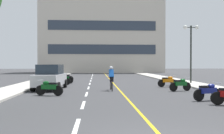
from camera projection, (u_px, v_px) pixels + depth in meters
ground_plane at (109, 81)px, 26.40m from camera, size 140.00×140.00×0.00m
curb_left at (46, 79)px, 28.93m from camera, size 2.40×72.00×0.12m
curb_right at (168, 79)px, 29.86m from camera, size 2.40×72.00×0.12m
lane_dash_0 at (76, 127)px, 7.31m from camera, size 0.14×2.20×0.01m
lane_dash_1 at (83, 105)px, 11.30m from camera, size 0.14×2.20×0.01m
lane_dash_2 at (87, 94)px, 15.29m from camera, size 0.14×2.20×0.01m
lane_dash_3 at (88, 88)px, 19.28m from camera, size 0.14×2.20×0.01m
lane_dash_4 at (90, 84)px, 23.28m from camera, size 0.14×2.20×0.01m
lane_dash_5 at (91, 81)px, 27.27m from camera, size 0.14×2.20×0.01m
lane_dash_6 at (91, 79)px, 31.26m from camera, size 0.14×2.20×0.01m
lane_dash_7 at (92, 77)px, 35.25m from camera, size 0.14×2.20×0.01m
lane_dash_8 at (92, 76)px, 39.24m from camera, size 0.14×2.20×0.01m
lane_dash_9 at (93, 75)px, 43.23m from camera, size 0.14×2.20×0.01m
lane_dash_10 at (93, 74)px, 47.22m from camera, size 0.14×2.20×0.01m
lane_dash_11 at (93, 73)px, 51.22m from camera, size 0.14×2.20×0.01m
centre_line_yellow at (110, 80)px, 29.41m from camera, size 0.12×66.00×0.01m
office_building at (102, 36)px, 54.77m from camera, size 25.98×9.19×16.11m
street_lamp_mid at (191, 41)px, 22.96m from camera, size 1.46×0.36×5.32m
parked_car_near at (50, 77)px, 18.14m from camera, size 2.08×4.27×1.82m
motorcycle_2 at (208, 91)px, 12.57m from camera, size 1.67×0.70×0.92m
motorcycle_3 at (49, 88)px, 14.59m from camera, size 1.67×0.70×0.92m
motorcycle_4 at (180, 84)px, 16.98m from camera, size 1.65×0.75×0.92m
motorcycle_5 at (168, 81)px, 20.07m from camera, size 1.70×0.60×0.92m
motorcycle_6 at (61, 80)px, 22.09m from camera, size 1.70×0.60×0.92m
motorcycle_7 at (64, 79)px, 23.61m from camera, size 1.70×0.60×0.92m
motorcycle_8 at (65, 77)px, 25.71m from camera, size 1.70×0.60×0.92m
cyclist_rider at (111, 78)px, 17.37m from camera, size 0.42×1.77×1.71m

